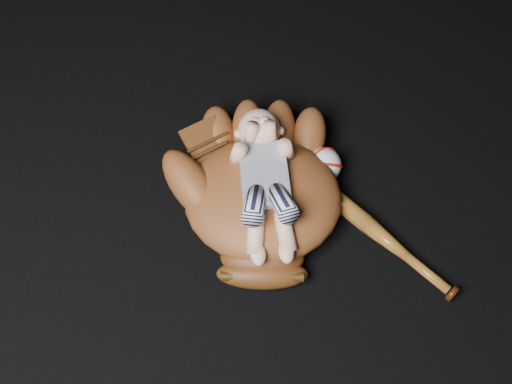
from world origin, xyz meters
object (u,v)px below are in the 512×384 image
baseball_glove (263,194)px  baseball_bat (375,231)px  baseball (324,165)px  newborn_baby (266,185)px

baseball_glove → baseball_bat: (0.23, -0.12, -0.06)m
baseball → newborn_baby: bearing=-155.1°
newborn_baby → baseball_bat: bearing=-17.3°
baseball_glove → baseball: baseball_glove is taller
newborn_baby → baseball_bat: newborn_baby is taller
baseball_glove → baseball_bat: 0.26m
baseball_bat → newborn_baby: bearing=154.4°
newborn_baby → baseball: size_ratio=4.36×
baseball_glove → baseball_bat: size_ratio=1.13×
newborn_baby → baseball: bearing=33.2°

